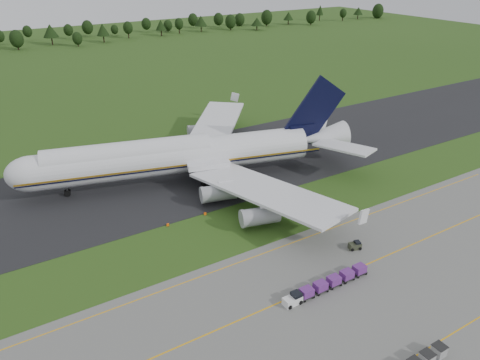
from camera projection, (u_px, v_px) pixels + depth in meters
ground at (246, 224)px, 91.92m from camera, size 600.00×600.00×0.00m
apron at (375, 331)px, 65.91m from camera, size 300.00×52.00×0.06m
taxiway at (184, 173)px, 113.31m from camera, size 300.00×40.00×0.08m
apron_markings at (341, 303)px, 71.26m from camera, size 300.00×30.20×0.01m
tree_line at (22, 38)px, 254.56m from camera, size 533.07×23.57×11.67m
aircraft at (183, 155)px, 107.00m from camera, size 80.13×75.43×22.43m
baggage_train at (326, 284)px, 73.78m from camera, size 16.43×1.74×1.68m
utility_cart at (355, 246)px, 84.03m from camera, size 2.41×1.85×1.17m
edge_markers at (187, 219)px, 93.14m from camera, size 8.72×0.30×0.60m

